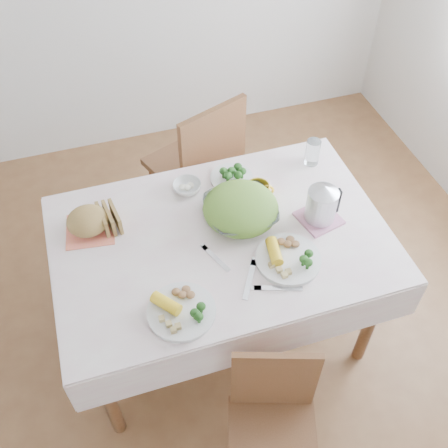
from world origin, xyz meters
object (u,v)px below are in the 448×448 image
object	(u,v)px
salad_bowl	(241,212)
dinner_plate_right	(288,260)
electric_kettle	(322,201)
dinner_plate_left	(182,312)
chair_far	(193,167)
chair_near	(274,434)
dining_table	(221,287)
yellow_mug	(258,192)

from	to	relation	value
salad_bowl	dinner_plate_right	bearing A→B (deg)	-69.46
dinner_plate_right	electric_kettle	xyz separation A→B (m)	(0.23, 0.19, 0.11)
salad_bowl	electric_kettle	bearing A→B (deg)	-18.95
dinner_plate_right	electric_kettle	size ratio (longest dim) A/B	1.46
dinner_plate_left	dinner_plate_right	xyz separation A→B (m)	(0.50, 0.12, 0.00)
chair_far	dinner_plate_left	size ratio (longest dim) A/B	3.58
chair_near	dinner_plate_left	bearing A→B (deg)	135.81
electric_kettle	dining_table	bearing A→B (deg)	169.12
chair_near	salad_bowl	world-z (taller)	chair_near
chair_far	salad_bowl	bearing A→B (deg)	71.67
chair_near	salad_bowl	xyz separation A→B (m)	(0.15, 0.88, 0.34)
dinner_plate_right	electric_kettle	distance (m)	0.31
chair_far	dinner_plate_right	size ratio (longest dim) A/B	3.46
dining_table	electric_kettle	world-z (taller)	electric_kettle
chair_far	dinner_plate_left	bearing A→B (deg)	51.65
dinner_plate_right	electric_kettle	bearing A→B (deg)	39.04
dinner_plate_right	yellow_mug	distance (m)	0.39
salad_bowl	electric_kettle	size ratio (longest dim) A/B	1.68
yellow_mug	salad_bowl	bearing A→B (deg)	-142.37
dinner_plate_left	yellow_mug	distance (m)	0.72
dining_table	salad_bowl	distance (m)	0.45
chair_far	chair_near	bearing A→B (deg)	64.54
chair_far	dinner_plate_left	xyz separation A→B (m)	(-0.35, -1.15, 0.31)
chair_near	electric_kettle	world-z (taller)	electric_kettle
electric_kettle	yellow_mug	bearing A→B (deg)	130.89
dining_table	chair_near	distance (m)	0.80
dining_table	yellow_mug	bearing A→B (deg)	36.30
chair_near	salad_bowl	size ratio (longest dim) A/B	2.44
chair_near	salad_bowl	bearing A→B (deg)	98.64
chair_near	salad_bowl	distance (m)	0.95
chair_near	dinner_plate_right	size ratio (longest dim) A/B	2.79
dining_table	dinner_plate_right	xyz separation A→B (m)	(0.23, -0.22, 0.40)
electric_kettle	dinner_plate_left	bearing A→B (deg)	-164.33
dining_table	electric_kettle	size ratio (longest dim) A/B	7.18
dining_table	chair_far	xyz separation A→B (m)	(0.08, 0.82, 0.09)
dinner_plate_right	salad_bowl	bearing A→B (deg)	110.54
chair_far	yellow_mug	distance (m)	0.75
chair_far	dinner_plate_left	distance (m)	1.24
salad_bowl	dinner_plate_left	distance (m)	0.57
dinner_plate_right	electric_kettle	world-z (taller)	electric_kettle
dining_table	dinner_plate_left	size ratio (longest dim) A/B	5.07
chair_far	electric_kettle	world-z (taller)	electric_kettle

